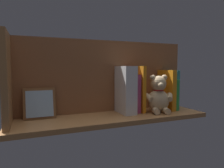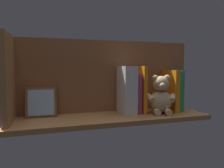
# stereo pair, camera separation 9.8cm
# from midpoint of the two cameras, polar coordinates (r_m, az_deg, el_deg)

# --- Properties ---
(ground_plane) EXTENTS (0.95, 0.26, 0.02)m
(ground_plane) POSITION_cam_midpoint_polar(r_m,az_deg,el_deg) (1.01, 2.82, -9.47)
(ground_plane) COLOR #9E6B3D
(shelf_back_panel) EXTENTS (0.95, 0.02, 0.38)m
(shelf_back_panel) POSITION_cam_midpoint_polar(r_m,az_deg,el_deg) (1.08, 0.98, 2.20)
(shelf_back_panel) COLOR #925834
(shelf_back_panel) RESTS_ON ground_plane
(shelf_side_divider) EXTENTS (0.02, 0.20, 0.38)m
(shelf_side_divider) POSITION_cam_midpoint_polar(r_m,az_deg,el_deg) (0.93, -24.60, 1.41)
(shelf_side_divider) COLOR #9E6B3D
(shelf_side_divider) RESTS_ON ground_plane
(book_0) EXTENTS (0.02, 0.10, 0.22)m
(book_0) POSITION_cam_midpoint_polar(r_m,az_deg,el_deg) (1.21, 20.12, -1.56)
(book_0) COLOR teal
(book_0) RESTS_ON ground_plane
(book_1) EXTENTS (0.02, 0.13, 0.17)m
(book_1) POSITION_cam_midpoint_polar(r_m,az_deg,el_deg) (1.19, 19.46, -2.87)
(book_1) COLOR green
(book_1) RESTS_ON ground_plane
(book_2) EXTENTS (0.03, 0.14, 0.22)m
(book_2) POSITION_cam_midpoint_polar(r_m,az_deg,el_deg) (1.16, 18.46, -1.72)
(book_2) COLOR orange
(book_2) RESTS_ON ground_plane
(teddy_bear) EXTENTS (0.15, 0.15, 0.20)m
(teddy_bear) POSITION_cam_midpoint_polar(r_m,az_deg,el_deg) (1.08, 16.12, -3.38)
(teddy_bear) COLOR #D1B284
(teddy_bear) RESTS_ON ground_plane
(book_3) EXTENTS (0.02, 0.12, 0.24)m
(book_3) POSITION_cam_midpoint_polar(r_m,az_deg,el_deg) (1.08, 10.71, -1.44)
(book_3) COLOR orange
(book_3) RESTS_ON ground_plane
(book_4) EXTENTS (0.03, 0.11, 0.20)m
(book_4) POSITION_cam_midpoint_polar(r_m,az_deg,el_deg) (1.07, 9.13, -2.67)
(book_4) COLOR #B23F72
(book_4) RESTS_ON ground_plane
(dictionary_thick_white) EXTENTS (0.06, 0.14, 0.24)m
(dictionary_thick_white) POSITION_cam_midpoint_polar(r_m,az_deg,el_deg) (1.04, 6.84, -1.67)
(dictionary_thick_white) COLOR white
(dictionary_thick_white) RESTS_ON ground_plane
(picture_frame_leaning) EXTENTS (0.14, 0.05, 0.14)m
(picture_frame_leaning) POSITION_cam_midpoint_polar(r_m,az_deg,el_deg) (1.00, -16.70, -4.98)
(picture_frame_leaning) COLOR brown
(picture_frame_leaning) RESTS_ON ground_plane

